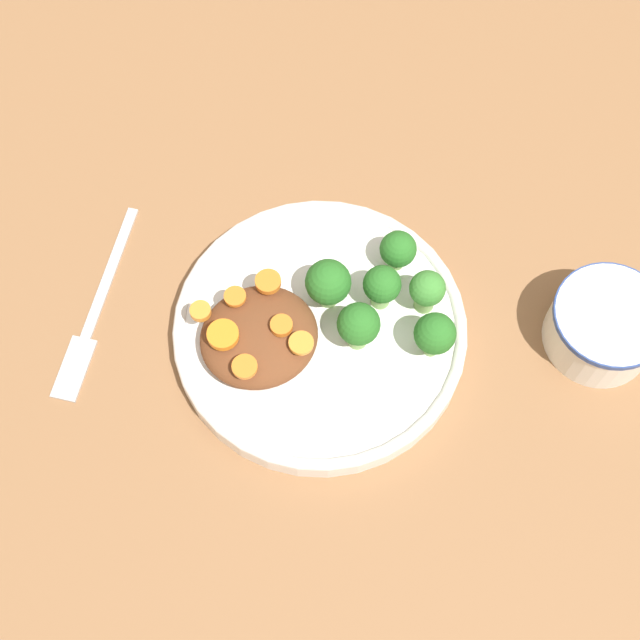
% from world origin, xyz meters
% --- Properties ---
extents(ground_plane, '(4.00, 4.00, 0.00)m').
position_xyz_m(ground_plane, '(0.00, 0.00, 0.00)').
color(ground_plane, '#8C603D').
extents(plate, '(0.27, 0.27, 0.03)m').
position_xyz_m(plate, '(0.00, 0.00, 0.01)').
color(plate, white).
rests_on(plate, ground_plane).
extents(dip_bowl, '(0.10, 0.10, 0.05)m').
position_xyz_m(dip_bowl, '(0.11, 0.23, 0.03)').
color(dip_bowl, white).
rests_on(dip_bowl, ground_plane).
extents(stew_mound, '(0.10, 0.11, 0.03)m').
position_xyz_m(stew_mound, '(-0.01, -0.06, 0.04)').
color(stew_mound, brown).
rests_on(stew_mound, plate).
extents(broccoli_floret_0, '(0.04, 0.04, 0.06)m').
position_xyz_m(broccoli_floret_0, '(0.03, 0.02, 0.06)').
color(broccoli_floret_0, '#7FA85B').
rests_on(broccoli_floret_0, plate).
extents(broccoli_floret_1, '(0.04, 0.04, 0.05)m').
position_xyz_m(broccoli_floret_1, '(0.06, 0.08, 0.06)').
color(broccoli_floret_1, '#7FA85B').
rests_on(broccoli_floret_1, plate).
extents(broccoli_floret_2, '(0.03, 0.03, 0.04)m').
position_xyz_m(broccoli_floret_2, '(-0.03, 0.09, 0.05)').
color(broccoli_floret_2, '#759E51').
rests_on(broccoli_floret_2, plate).
extents(broccoli_floret_3, '(0.04, 0.04, 0.05)m').
position_xyz_m(broccoli_floret_3, '(-0.02, 0.02, 0.05)').
color(broccoli_floret_3, '#7FA85B').
rests_on(broccoli_floret_3, plate).
extents(broccoli_floret_4, '(0.03, 0.03, 0.05)m').
position_xyz_m(broccoli_floret_4, '(0.02, 0.10, 0.05)').
color(broccoli_floret_4, '#759E51').
rests_on(broccoli_floret_4, plate).
extents(broccoli_floret_5, '(0.03, 0.03, 0.05)m').
position_xyz_m(broccoli_floret_5, '(0.00, 0.06, 0.05)').
color(broccoli_floret_5, '#7FA85B').
rests_on(broccoli_floret_5, plate).
extents(carrot_slice_0, '(0.02, 0.02, 0.01)m').
position_xyz_m(carrot_slice_0, '(-0.04, -0.03, 0.06)').
color(carrot_slice_0, orange).
rests_on(carrot_slice_0, stew_mound).
extents(carrot_slice_1, '(0.02, 0.02, 0.00)m').
position_xyz_m(carrot_slice_1, '(0.02, -0.03, 0.06)').
color(carrot_slice_1, orange).
rests_on(carrot_slice_1, stew_mound).
extents(carrot_slice_2, '(0.02, 0.02, 0.00)m').
position_xyz_m(carrot_slice_2, '(0.02, -0.08, 0.06)').
color(carrot_slice_2, orange).
rests_on(carrot_slice_2, stew_mound).
extents(carrot_slice_3, '(0.02, 0.02, 0.01)m').
position_xyz_m(carrot_slice_3, '(0.00, -0.04, 0.06)').
color(carrot_slice_3, orange).
rests_on(carrot_slice_3, stew_mound).
extents(carrot_slice_4, '(0.03, 0.03, 0.01)m').
position_xyz_m(carrot_slice_4, '(-0.01, -0.09, 0.06)').
color(carrot_slice_4, orange).
rests_on(carrot_slice_4, stew_mound).
extents(carrot_slice_5, '(0.02, 0.02, 0.00)m').
position_xyz_m(carrot_slice_5, '(-0.04, -0.06, 0.06)').
color(carrot_slice_5, orange).
rests_on(carrot_slice_5, stew_mound).
extents(carrot_slice_6, '(0.02, 0.02, 0.01)m').
position_xyz_m(carrot_slice_6, '(-0.04, -0.09, 0.06)').
color(carrot_slice_6, orange).
rests_on(carrot_slice_6, stew_mound).
extents(fork, '(0.17, 0.14, 0.01)m').
position_xyz_m(fork, '(-0.11, -0.19, 0.00)').
color(fork, '#B8B8B8').
rests_on(fork, ground_plane).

